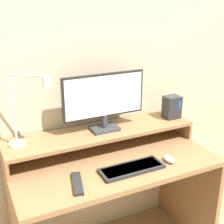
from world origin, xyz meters
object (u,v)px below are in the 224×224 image
Objects in this scene: monitor at (104,99)px; router_dock at (172,107)px; desk_lamp at (27,111)px; mouse at (169,159)px; keyboard at (132,168)px; remote_control at (77,183)px.

monitor is 0.50m from router_dock.
desk_lamp reaches higher than mouse.
keyboard reaches higher than remote_control.
desk_lamp is 0.84m from mouse.
monitor is 1.27× the size of desk_lamp.
monitor is 0.44m from keyboard.
mouse is at bearing -126.38° from router_dock.
mouse is (-0.23, -0.31, -0.18)m from router_dock.
desk_lamp is (-0.46, -0.03, 0.01)m from monitor.
router_dock is 0.42× the size of keyboard.
keyboard is 1.77× the size of remote_control.
desk_lamp is at bearing 149.39° from keyboard.
monitor is at bearing 178.31° from router_dock.
keyboard is (0.02, -0.31, -0.31)m from monitor.
mouse is (0.24, -0.02, 0.01)m from keyboard.
desk_lamp is 0.64m from keyboard.
remote_control is at bearing -158.91° from router_dock.
monitor is 0.53m from remote_control.
monitor is at bearing 3.37° from desk_lamp.
router_dock is at bearing -1.69° from monitor.
remote_control is (-0.55, 0.01, -0.01)m from mouse.
desk_lamp reaches higher than monitor.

